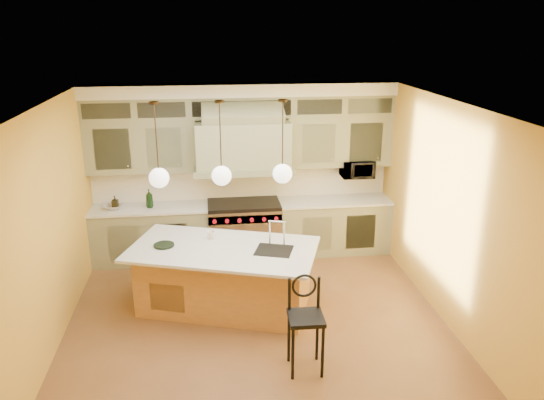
{
  "coord_description": "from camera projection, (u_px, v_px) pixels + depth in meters",
  "views": [
    {
      "loc": [
        -0.58,
        -6.21,
        3.82
      ],
      "look_at": [
        0.29,
        0.7,
        1.47
      ],
      "focal_mm": 35.0,
      "sensor_mm": 36.0,
      "label": 1
    }
  ],
  "objects": [
    {
      "name": "fruit_bowl",
      "position": [
        113.0,
        207.0,
        8.58
      ],
      "size": [
        0.33,
        0.33,
        0.07
      ],
      "primitive_type": "imported",
      "rotation": [
        0.0,
        0.0,
        -0.14
      ],
      "color": "beige",
      "rests_on": "back_cabinetry"
    },
    {
      "name": "pendant_center",
      "position": [
        222.0,
        174.0,
        6.88
      ],
      "size": [
        0.26,
        0.26,
        1.11
      ],
      "color": "#2D2319",
      "rests_on": "ceiling"
    },
    {
      "name": "back_cabinetry",
      "position": [
        243.0,
        174.0,
        8.77
      ],
      "size": [
        5.0,
        0.77,
        2.9
      ],
      "color": "gray",
      "rests_on": "floor"
    },
    {
      "name": "cup",
      "position": [
        211.0,
        235.0,
        7.45
      ],
      "size": [
        0.11,
        0.11,
        0.1
      ],
      "primitive_type": "imported",
      "rotation": [
        0.0,
        0.0,
        0.02
      ],
      "color": "silver",
      "rests_on": "kitchen_island"
    },
    {
      "name": "microwave",
      "position": [
        357.0,
        169.0,
        9.01
      ],
      "size": [
        0.54,
        0.37,
        0.3
      ],
      "primitive_type": "imported",
      "color": "black",
      "rests_on": "back_cabinetry"
    },
    {
      "name": "counter_stool",
      "position": [
        306.0,
        319.0,
        5.97
      ],
      "size": [
        0.4,
        0.4,
        1.13
      ],
      "rotation": [
        0.0,
        0.0,
        -0.03
      ],
      "color": "black",
      "rests_on": "floor"
    },
    {
      "name": "wall_back",
      "position": [
        242.0,
        169.0,
        9.01
      ],
      "size": [
        5.0,
        0.0,
        5.0
      ],
      "primitive_type": "plane",
      "rotation": [
        1.57,
        0.0,
        0.0
      ],
      "color": "gold",
      "rests_on": "ground"
    },
    {
      "name": "pendant_right",
      "position": [
        282.0,
        171.0,
        6.97
      ],
      "size": [
        0.26,
        0.26,
        1.11
      ],
      "color": "#2D2319",
      "rests_on": "ceiling"
    },
    {
      "name": "ceiling",
      "position": [
        255.0,
        105.0,
        6.2
      ],
      "size": [
        5.0,
        5.0,
        0.0
      ],
      "primitive_type": "plane",
      "rotation": [
        3.14,
        0.0,
        0.0
      ],
      "color": "white",
      "rests_on": "wall_back"
    },
    {
      "name": "pendant_left",
      "position": [
        159.0,
        176.0,
        6.78
      ],
      "size": [
        0.26,
        0.26,
        1.11
      ],
      "color": "#2D2319",
      "rests_on": "ceiling"
    },
    {
      "name": "oil_bottle_b",
      "position": [
        115.0,
        202.0,
        8.57
      ],
      "size": [
        0.1,
        0.11,
        0.22
      ],
      "primitive_type": "imported",
      "rotation": [
        0.0,
        0.0,
        -0.07
      ],
      "color": "black",
      "rests_on": "back_cabinetry"
    },
    {
      "name": "floor",
      "position": [
        257.0,
        321.0,
        7.12
      ],
      "size": [
        5.0,
        5.0,
        0.0
      ],
      "primitive_type": "plane",
      "color": "brown",
      "rests_on": "ground"
    },
    {
      "name": "wall_right",
      "position": [
        445.0,
        212.0,
        6.96
      ],
      "size": [
        0.0,
        5.0,
        5.0
      ],
      "primitive_type": "plane",
      "rotation": [
        1.57,
        0.0,
        -1.57
      ],
      "color": "gold",
      "rests_on": "ground"
    },
    {
      "name": "kitchen_island",
      "position": [
        225.0,
        276.0,
        7.34
      ],
      "size": [
        2.79,
        2.04,
        1.35
      ],
      "rotation": [
        0.0,
        0.0,
        -0.32
      ],
      "color": "#A07238",
      "rests_on": "floor"
    },
    {
      "name": "oil_bottle_a",
      "position": [
        149.0,
        198.0,
        8.62
      ],
      "size": [
        0.13,
        0.13,
        0.31
      ],
      "primitive_type": "imported",
      "rotation": [
        0.0,
        0.0,
        0.14
      ],
      "color": "black",
      "rests_on": "back_cabinetry"
    },
    {
      "name": "wall_front",
      "position": [
        285.0,
        329.0,
        4.31
      ],
      "size": [
        5.0,
        0.0,
        5.0
      ],
      "primitive_type": "plane",
      "rotation": [
        -1.57,
        0.0,
        0.0
      ],
      "color": "gold",
      "rests_on": "ground"
    },
    {
      "name": "range",
      "position": [
        244.0,
        229.0,
        8.98
      ],
      "size": [
        1.2,
        0.74,
        0.96
      ],
      "color": "silver",
      "rests_on": "floor"
    },
    {
      "name": "wall_left",
      "position": [
        49.0,
        230.0,
        6.36
      ],
      "size": [
        0.0,
        5.0,
        5.0
      ],
      "primitive_type": "plane",
      "rotation": [
        1.57,
        0.0,
        1.57
      ],
      "color": "gold",
      "rests_on": "ground"
    }
  ]
}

